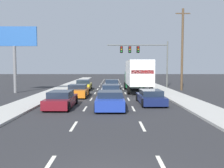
{
  "coord_description": "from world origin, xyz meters",
  "views": [
    {
      "loc": [
        0.2,
        -4.94,
        2.93
      ],
      "look_at": [
        0.19,
        18.85,
        1.25
      ],
      "focal_mm": 38.53,
      "sensor_mm": 36.0,
      "label": 1
    }
  ],
  "objects_px": {
    "car_yellow": "(84,85)",
    "car_navy": "(151,97)",
    "car_maroon": "(61,100)",
    "car_white": "(111,91)",
    "car_orange": "(78,91)",
    "box_truck": "(138,74)",
    "roadside_billboard": "(14,44)",
    "car_silver": "(112,85)",
    "traffic_signal_mast": "(140,52)",
    "car_blue": "(110,100)",
    "utility_pole_mid": "(182,49)"
  },
  "relations": [
    {
      "from": "car_maroon",
      "to": "car_white",
      "type": "height_order",
      "value": "car_maroon"
    },
    {
      "from": "car_yellow",
      "to": "car_white",
      "type": "distance_m",
      "value": 8.03
    },
    {
      "from": "car_silver",
      "to": "car_blue",
      "type": "distance_m",
      "value": 14.47
    },
    {
      "from": "car_white",
      "to": "box_truck",
      "type": "bearing_deg",
      "value": 52.7
    },
    {
      "from": "car_silver",
      "to": "box_truck",
      "type": "xyz_separation_m",
      "value": [
        3.0,
        -3.61,
        1.5
      ]
    },
    {
      "from": "car_white",
      "to": "car_blue",
      "type": "distance_m",
      "value": 6.79
    },
    {
      "from": "car_navy",
      "to": "car_silver",
      "type": "bearing_deg",
      "value": 103.92
    },
    {
      "from": "car_white",
      "to": "car_orange",
      "type": "bearing_deg",
      "value": -177.05
    },
    {
      "from": "traffic_signal_mast",
      "to": "roadside_billboard",
      "type": "xyz_separation_m",
      "value": [
        -15.02,
        -7.97,
        0.43
      ]
    },
    {
      "from": "car_maroon",
      "to": "traffic_signal_mast",
      "type": "relative_size",
      "value": 0.49
    },
    {
      "from": "car_orange",
      "to": "traffic_signal_mast",
      "type": "bearing_deg",
      "value": 57.69
    },
    {
      "from": "utility_pole_mid",
      "to": "car_maroon",
      "type": "bearing_deg",
      "value": -134.05
    },
    {
      "from": "car_orange",
      "to": "traffic_signal_mast",
      "type": "relative_size",
      "value": 0.48
    },
    {
      "from": "car_maroon",
      "to": "car_navy",
      "type": "xyz_separation_m",
      "value": [
        6.73,
        1.64,
        -0.03
      ]
    },
    {
      "from": "car_silver",
      "to": "utility_pole_mid",
      "type": "height_order",
      "value": "utility_pole_mid"
    },
    {
      "from": "car_white",
      "to": "utility_pole_mid",
      "type": "distance_m",
      "value": 11.89
    },
    {
      "from": "car_white",
      "to": "box_truck",
      "type": "relative_size",
      "value": 0.5
    },
    {
      "from": "car_blue",
      "to": "utility_pole_mid",
      "type": "bearing_deg",
      "value": 56.1
    },
    {
      "from": "car_yellow",
      "to": "car_navy",
      "type": "bearing_deg",
      "value": -60.79
    },
    {
      "from": "car_white",
      "to": "car_yellow",
      "type": "bearing_deg",
      "value": 116.04
    },
    {
      "from": "car_blue",
      "to": "car_navy",
      "type": "distance_m",
      "value": 3.76
    },
    {
      "from": "car_orange",
      "to": "car_silver",
      "type": "relative_size",
      "value": 1.06
    },
    {
      "from": "car_silver",
      "to": "roadside_billboard",
      "type": "height_order",
      "value": "roadside_billboard"
    },
    {
      "from": "utility_pole_mid",
      "to": "car_navy",
      "type": "bearing_deg",
      "value": -116.91
    },
    {
      "from": "car_maroon",
      "to": "car_silver",
      "type": "bearing_deg",
      "value": 75.53
    },
    {
      "from": "utility_pole_mid",
      "to": "car_blue",
      "type": "bearing_deg",
      "value": -123.9
    },
    {
      "from": "utility_pole_mid",
      "to": "car_orange",
      "type": "bearing_deg",
      "value": -151.5
    },
    {
      "from": "car_yellow",
      "to": "box_truck",
      "type": "height_order",
      "value": "box_truck"
    },
    {
      "from": "box_truck",
      "to": "traffic_signal_mast",
      "type": "height_order",
      "value": "traffic_signal_mast"
    },
    {
      "from": "car_orange",
      "to": "car_blue",
      "type": "bearing_deg",
      "value": -64.01
    },
    {
      "from": "car_orange",
      "to": "car_white",
      "type": "relative_size",
      "value": 0.98
    },
    {
      "from": "car_yellow",
      "to": "utility_pole_mid",
      "type": "distance_m",
      "value": 13.25
    },
    {
      "from": "box_truck",
      "to": "utility_pole_mid",
      "type": "height_order",
      "value": "utility_pole_mid"
    },
    {
      "from": "car_maroon",
      "to": "car_silver",
      "type": "height_order",
      "value": "car_silver"
    },
    {
      "from": "car_silver",
      "to": "traffic_signal_mast",
      "type": "relative_size",
      "value": 0.45
    },
    {
      "from": "car_maroon",
      "to": "car_white",
      "type": "xyz_separation_m",
      "value": [
        3.54,
        6.43,
        -0.02
      ]
    },
    {
      "from": "car_yellow",
      "to": "roadside_billboard",
      "type": "height_order",
      "value": "roadside_billboard"
    },
    {
      "from": "car_yellow",
      "to": "traffic_signal_mast",
      "type": "bearing_deg",
      "value": 29.2
    },
    {
      "from": "car_blue",
      "to": "roadside_billboard",
      "type": "xyz_separation_m",
      "value": [
        -10.87,
        10.33,
        4.92
      ]
    },
    {
      "from": "traffic_signal_mast",
      "to": "car_maroon",
      "type": "bearing_deg",
      "value": -113.22
    },
    {
      "from": "car_blue",
      "to": "utility_pole_mid",
      "type": "xyz_separation_m",
      "value": [
        8.87,
        13.2,
        4.62
      ]
    },
    {
      "from": "car_yellow",
      "to": "utility_pole_mid",
      "type": "bearing_deg",
      "value": -3.74
    },
    {
      "from": "box_truck",
      "to": "roadside_billboard",
      "type": "height_order",
      "value": "roadside_billboard"
    },
    {
      "from": "car_orange",
      "to": "car_maroon",
      "type": "relative_size",
      "value": 0.97
    },
    {
      "from": "car_silver",
      "to": "car_blue",
      "type": "xyz_separation_m",
      "value": [
        -0.1,
        -14.47,
        -0.0
      ]
    },
    {
      "from": "car_white",
      "to": "car_maroon",
      "type": "bearing_deg",
      "value": -118.85
    },
    {
      "from": "box_truck",
      "to": "car_yellow",
      "type": "bearing_deg",
      "value": 154.58
    },
    {
      "from": "car_blue",
      "to": "roadside_billboard",
      "type": "bearing_deg",
      "value": 136.44
    },
    {
      "from": "car_yellow",
      "to": "car_white",
      "type": "xyz_separation_m",
      "value": [
        3.53,
        -7.22,
        -0.05
      ]
    },
    {
      "from": "car_navy",
      "to": "car_blue",
      "type": "bearing_deg",
      "value": -147.87
    }
  ]
}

